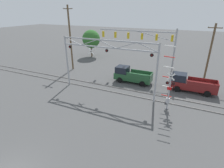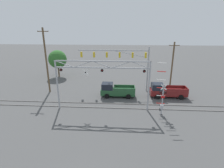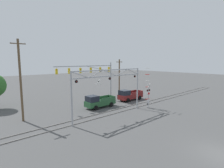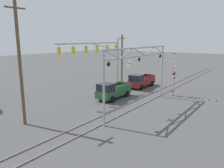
# 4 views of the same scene
# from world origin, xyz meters

# --- Properties ---
(rail_track_near) EXTENTS (80.00, 0.08, 0.10)m
(rail_track_near) POSITION_xyz_m (0.00, 14.60, 0.05)
(rail_track_near) COLOR gray
(rail_track_near) RESTS_ON ground_plane
(rail_track_far) EXTENTS (80.00, 0.08, 0.10)m
(rail_track_far) POSITION_xyz_m (0.00, 16.03, 0.05)
(rail_track_far) COLOR gray
(rail_track_far) RESTS_ON ground_plane
(crossing_gantry) EXTENTS (12.41, 0.26, 6.75)m
(crossing_gantry) POSITION_xyz_m (-0.02, 14.31, 4.83)
(crossing_gantry) COLOR #9EA0A5
(crossing_gantry) RESTS_ON ground_plane
(crossing_signal_mast) EXTENTS (1.43, 0.35, 6.85)m
(crossing_signal_mast) POSITION_xyz_m (7.68, 13.25, 2.26)
(crossing_signal_mast) COLOR #9EA0A5
(crossing_signal_mast) RESTS_ON ground_plane
(traffic_signal_span) EXTENTS (11.94, 0.39, 7.65)m
(traffic_signal_span) POSITION_xyz_m (3.32, 21.87, 5.53)
(traffic_signal_span) COLOR #9EA0A5
(traffic_signal_span) RESTS_ON ground_plane
(pickup_truck_lead) EXTENTS (5.46, 2.18, 2.23)m
(pickup_truck_lead) POSITION_xyz_m (1.59, 18.98, 1.04)
(pickup_truck_lead) COLOR #23512D
(pickup_truck_lead) RESTS_ON ground_plane
(pickup_truck_following) EXTENTS (5.73, 2.18, 2.23)m
(pickup_truck_following) POSITION_xyz_m (9.64, 19.27, 1.04)
(pickup_truck_following) COLOR maroon
(pickup_truck_following) RESTS_ON ground_plane
(utility_pole_left) EXTENTS (1.80, 0.28, 10.71)m
(utility_pole_left) POSITION_xyz_m (-10.01, 20.41, 5.51)
(utility_pole_left) COLOR brown
(utility_pole_left) RESTS_ON ground_plane
(utility_pole_right) EXTENTS (1.80, 0.28, 8.30)m
(utility_pole_right) POSITION_xyz_m (11.51, 24.15, 4.30)
(utility_pole_right) COLOR brown
(utility_pole_right) RESTS_ON ground_plane
(background_tree_beyond_span) EXTENTS (3.97, 3.97, 5.92)m
(background_tree_beyond_span) POSITION_xyz_m (-11.80, 29.98, 3.93)
(background_tree_beyond_span) COLOR brown
(background_tree_beyond_span) RESTS_ON ground_plane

